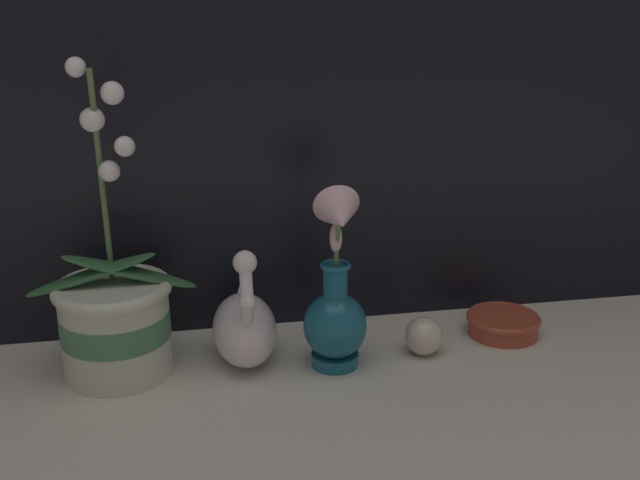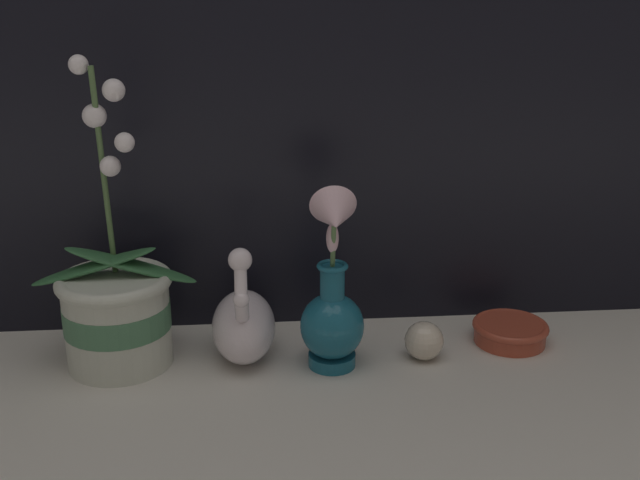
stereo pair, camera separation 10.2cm
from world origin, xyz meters
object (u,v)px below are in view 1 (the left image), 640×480
Objects in this scene: orchid_potted_plant at (115,316)px; amber_dish at (503,323)px; blue_vase at (336,306)px; swan_figurine at (244,325)px; glass_sphere at (424,336)px.

orchid_potted_plant reaches higher than amber_dish.
blue_vase is (0.32, -0.04, 0.01)m from orchid_potted_plant.
orchid_potted_plant is 0.32m from blue_vase.
orchid_potted_plant is at bearing -178.37° from swan_figurine.
glass_sphere is 0.16m from amber_dish.
glass_sphere is (0.14, 0.01, -0.07)m from blue_vase.
blue_vase is at bearing -7.12° from orchid_potted_plant.
glass_sphere is at bearing 5.50° from blue_vase.
blue_vase is at bearing -18.87° from swan_figurine.
blue_vase is 0.31m from amber_dish.
orchid_potted_plant reaches higher than swan_figurine.
orchid_potted_plant is 2.32× the size of swan_figurine.
glass_sphere is 0.49× the size of amber_dish.
swan_figurine is 0.14m from blue_vase.
orchid_potted_plant is 0.46m from glass_sphere.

